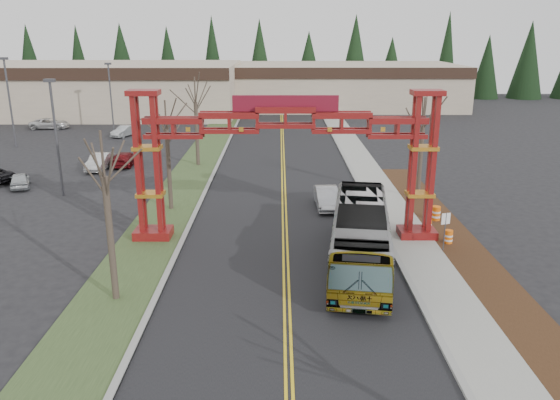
{
  "coord_description": "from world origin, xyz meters",
  "views": [
    {
      "loc": [
        -0.34,
        -13.04,
        11.97
      ],
      "look_at": [
        -0.31,
        14.08,
        3.63
      ],
      "focal_mm": 35.0,
      "sensor_mm": 36.0,
      "label": 1
    }
  ],
  "objects_px": {
    "parked_car_near_a": "(20,180)",
    "light_pole_near": "(55,130)",
    "street_sign": "(445,224)",
    "transit_bus": "(360,236)",
    "light_pole_far": "(111,93)",
    "barrel_north": "(436,214)",
    "bare_tree_median_near": "(105,178)",
    "bare_tree_right_far": "(423,127)",
    "bare_tree_median_mid": "(166,130)",
    "retail_building_east": "(341,85)",
    "light_pole_mid": "(9,96)",
    "barrel_mid": "(427,227)",
    "parked_car_far_b": "(50,124)",
    "bare_tree_median_far": "(195,103)",
    "gateway_arch": "(285,141)",
    "barrel_south": "(448,238)",
    "parked_car_far_a": "(125,131)",
    "silver_sedan": "(327,198)",
    "parked_car_mid_a": "(125,159)",
    "parked_car_near_b": "(100,162)",
    "retail_building_west": "(86,89)"
  },
  "relations": [
    {
      "from": "bare_tree_median_mid",
      "to": "light_pole_mid",
      "type": "distance_m",
      "value": 30.65
    },
    {
      "from": "parked_car_far_a",
      "to": "bare_tree_median_far",
      "type": "xyz_separation_m",
      "value": [
        10.96,
        -15.04,
        5.23
      ]
    },
    {
      "from": "bare_tree_median_near",
      "to": "barrel_south",
      "type": "height_order",
      "value": "bare_tree_median_near"
    },
    {
      "from": "parked_car_near_a",
      "to": "light_pole_near",
      "type": "distance_m",
      "value": 6.65
    },
    {
      "from": "barrel_mid",
      "to": "street_sign",
      "type": "bearing_deg",
      "value": -87.78
    },
    {
      "from": "gateway_arch",
      "to": "barrel_mid",
      "type": "distance_m",
      "value": 10.46
    },
    {
      "from": "barrel_mid",
      "to": "bare_tree_median_mid",
      "type": "bearing_deg",
      "value": 163.81
    },
    {
      "from": "silver_sedan",
      "to": "parked_car_near_b",
      "type": "bearing_deg",
      "value": 147.76
    },
    {
      "from": "parked_car_far_a",
      "to": "barrel_north",
      "type": "relative_size",
      "value": 3.7
    },
    {
      "from": "bare_tree_median_near",
      "to": "bare_tree_right_far",
      "type": "bearing_deg",
      "value": 41.59
    },
    {
      "from": "silver_sedan",
      "to": "parked_car_far_a",
      "type": "distance_m",
      "value": 35.57
    },
    {
      "from": "bare_tree_right_far",
      "to": "light_pole_mid",
      "type": "distance_m",
      "value": 43.9
    },
    {
      "from": "light_pole_far",
      "to": "barrel_north",
      "type": "distance_m",
      "value": 45.56
    },
    {
      "from": "retail_building_west",
      "to": "parked_car_far_b",
      "type": "distance_m",
      "value": 14.8
    },
    {
      "from": "gateway_arch",
      "to": "parked_car_far_b",
      "type": "distance_m",
      "value": 49.98
    },
    {
      "from": "parked_car_far_b",
      "to": "barrel_mid",
      "type": "height_order",
      "value": "parked_car_far_b"
    },
    {
      "from": "light_pole_near",
      "to": "bare_tree_median_mid",
      "type": "bearing_deg",
      "value": -20.79
    },
    {
      "from": "parked_car_far_b",
      "to": "bare_tree_median_far",
      "type": "distance_m",
      "value": 30.61
    },
    {
      "from": "light_pole_mid",
      "to": "barrel_mid",
      "type": "height_order",
      "value": "light_pole_mid"
    },
    {
      "from": "street_sign",
      "to": "bare_tree_median_mid",
      "type": "bearing_deg",
      "value": 155.01
    },
    {
      "from": "transit_bus",
      "to": "bare_tree_median_mid",
      "type": "bearing_deg",
      "value": 149.09
    },
    {
      "from": "light_pole_near",
      "to": "barrel_south",
      "type": "bearing_deg",
      "value": -20.92
    },
    {
      "from": "light_pole_far",
      "to": "street_sign",
      "type": "xyz_separation_m",
      "value": [
        29.87,
        -38.48,
        -3.25
      ]
    },
    {
      "from": "retail_building_east",
      "to": "barrel_mid",
      "type": "bearing_deg",
      "value": -91.08
    },
    {
      "from": "gateway_arch",
      "to": "barrel_north",
      "type": "relative_size",
      "value": 17.29
    },
    {
      "from": "light_pole_near",
      "to": "street_sign",
      "type": "xyz_separation_m",
      "value": [
        25.89,
        -11.3,
        -3.4
      ]
    },
    {
      "from": "retail_building_east",
      "to": "light_pole_far",
      "type": "xyz_separation_m",
      "value": [
        -30.91,
        -25.74,
        1.42
      ]
    },
    {
      "from": "bare_tree_median_far",
      "to": "bare_tree_median_mid",
      "type": "bearing_deg",
      "value": -90.0
    },
    {
      "from": "retail_building_west",
      "to": "barrel_mid",
      "type": "xyz_separation_m",
      "value": [
        38.84,
        -53.2,
        -3.3
      ]
    },
    {
      "from": "gateway_arch",
      "to": "parked_car_mid_a",
      "type": "bearing_deg",
      "value": 127.96
    },
    {
      "from": "parked_car_far_b",
      "to": "parked_car_mid_a",
      "type": "bearing_deg",
      "value": -145.72
    },
    {
      "from": "transit_bus",
      "to": "barrel_mid",
      "type": "relative_size",
      "value": 13.16
    },
    {
      "from": "bare_tree_median_mid",
      "to": "barrel_mid",
      "type": "distance_m",
      "value": 18.29
    },
    {
      "from": "parked_car_mid_a",
      "to": "bare_tree_median_near",
      "type": "height_order",
      "value": "bare_tree_median_near"
    },
    {
      "from": "retail_building_east",
      "to": "barrel_north",
      "type": "height_order",
      "value": "retail_building_east"
    },
    {
      "from": "retail_building_west",
      "to": "parked_car_far_b",
      "type": "relative_size",
      "value": 9.37
    },
    {
      "from": "bare_tree_right_far",
      "to": "barrel_north",
      "type": "relative_size",
      "value": 7.24
    },
    {
      "from": "retail_building_west",
      "to": "barrel_south",
      "type": "relative_size",
      "value": 50.8
    },
    {
      "from": "retail_building_west",
      "to": "street_sign",
      "type": "xyz_separation_m",
      "value": [
        38.96,
        -56.22,
        -2.08
      ]
    },
    {
      "from": "parked_car_far_b",
      "to": "light_pole_far",
      "type": "distance_m",
      "value": 10.71
    },
    {
      "from": "retail_building_east",
      "to": "bare_tree_right_far",
      "type": "relative_size",
      "value": 4.99
    },
    {
      "from": "parked_car_far_a",
      "to": "silver_sedan",
      "type": "bearing_deg",
      "value": -28.06
    },
    {
      "from": "street_sign",
      "to": "transit_bus",
      "type": "bearing_deg",
      "value": -160.34
    },
    {
      "from": "barrel_mid",
      "to": "barrel_south",
      "type": "bearing_deg",
      "value": -68.06
    },
    {
      "from": "parked_car_near_a",
      "to": "light_pole_near",
      "type": "xyz_separation_m",
      "value": [
        4.33,
        -2.36,
        4.47
      ]
    },
    {
      "from": "bare_tree_median_near",
      "to": "bare_tree_median_mid",
      "type": "height_order",
      "value": "bare_tree_median_near"
    },
    {
      "from": "retail_building_east",
      "to": "transit_bus",
      "type": "distance_m",
      "value": 66.31
    },
    {
      "from": "retail_building_west",
      "to": "barrel_south",
      "type": "height_order",
      "value": "retail_building_west"
    },
    {
      "from": "silver_sedan",
      "to": "parked_car_far_a",
      "type": "bearing_deg",
      "value": 125.94
    },
    {
      "from": "bare_tree_median_mid",
      "to": "light_pole_near",
      "type": "relative_size",
      "value": 0.87
    }
  ]
}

